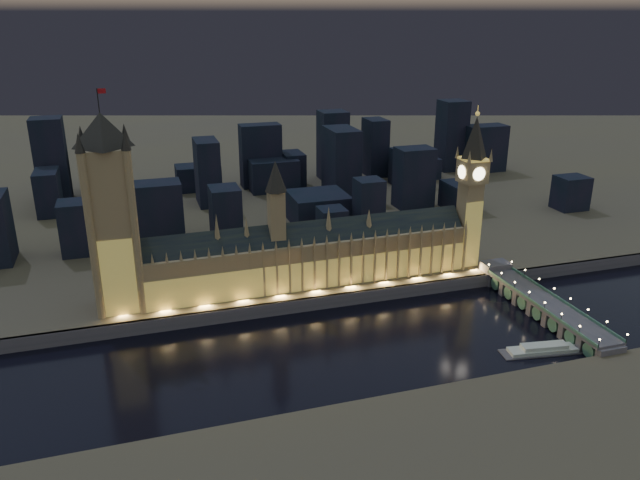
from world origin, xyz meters
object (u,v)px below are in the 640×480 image
object	(u,v)px
palace_of_westminster	(308,255)
elizabeth_tower	(472,179)
westminster_bridge	(541,305)
victoria_tower	(111,205)
river_boat	(544,349)

from	to	relation	value
palace_of_westminster	elizabeth_tower	world-z (taller)	elizabeth_tower
elizabeth_tower	westminster_bridge	bearing A→B (deg)	-79.21
victoria_tower	elizabeth_tower	xyz separation A→B (m)	(218.00, -0.00, -2.53)
victoria_tower	westminster_bridge	size ratio (longest dim) A/B	1.07
palace_of_westminster	victoria_tower	xyz separation A→B (m)	(-109.68, 0.18, 41.76)
victoria_tower	elizabeth_tower	bearing A→B (deg)	-0.00
westminster_bridge	river_boat	xyz separation A→B (m)	(-24.28, -37.31, -4.43)
elizabeth_tower	westminster_bridge	distance (m)	89.34
victoria_tower	river_boat	size ratio (longest dim) A/B	2.61
elizabeth_tower	victoria_tower	bearing A→B (deg)	180.00
victoria_tower	westminster_bridge	bearing A→B (deg)	-15.84
victoria_tower	river_boat	distance (m)	239.76
westminster_bridge	river_boat	distance (m)	44.74
elizabeth_tower	river_boat	size ratio (longest dim) A/B	2.23
palace_of_westminster	victoria_tower	world-z (taller)	victoria_tower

